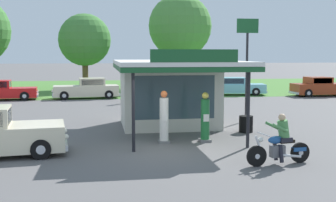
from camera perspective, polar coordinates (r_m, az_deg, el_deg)
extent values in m
plane|color=#5B5959|center=(15.28, -0.09, -6.61)|extent=(300.00, 300.00, 0.00)
cube|color=#477A33|center=(44.90, -6.03, 1.84)|extent=(120.00, 24.00, 0.01)
cube|color=beige|center=(20.38, 0.07, 0.82)|extent=(4.35, 3.67, 2.95)
cube|color=#384C56|center=(18.59, 0.95, 0.49)|extent=(3.48, 0.05, 1.89)
cube|color=silver|center=(18.53, 0.95, 5.11)|extent=(5.05, 7.74, 0.16)
cube|color=#195128|center=(18.54, 0.95, 4.55)|extent=(5.05, 7.74, 0.18)
cube|color=#195128|center=(14.76, 3.54, 5.98)|extent=(3.04, 0.08, 0.44)
cylinder|color=black|center=(15.81, 10.56, -0.84)|extent=(0.12, 0.12, 2.95)
cylinder|color=black|center=(14.94, -4.61, -1.16)|extent=(0.12, 0.12, 2.95)
cube|color=slate|center=(16.60, -0.53, -5.39)|extent=(0.44, 0.44, 0.10)
cylinder|color=silver|center=(16.45, -0.53, -2.42)|extent=(0.34, 0.34, 1.64)
cube|color=white|center=(16.26, -0.44, -2.23)|extent=(0.22, 0.02, 0.28)
sphere|color=orange|center=(16.33, -0.53, 0.91)|extent=(0.26, 0.26, 0.26)
cube|color=slate|center=(16.91, 4.91, -5.20)|extent=(0.44, 0.44, 0.10)
cylinder|color=#1E6B33|center=(16.76, 4.93, -2.42)|extent=(0.34, 0.34, 1.56)
cube|color=white|center=(16.58, 5.08, -2.24)|extent=(0.22, 0.02, 0.28)
sphere|color=#EACC4C|center=(16.65, 4.96, 0.71)|extent=(0.26, 0.26, 0.26)
cylinder|color=black|center=(13.40, 11.64, -7.15)|extent=(0.65, 0.20, 0.64)
cylinder|color=silver|center=(13.40, 11.64, -7.15)|extent=(0.18, 0.14, 0.16)
cylinder|color=black|center=(14.21, 17.05, -6.53)|extent=(0.65, 0.20, 0.64)
cylinder|color=silver|center=(14.21, 17.05, -6.53)|extent=(0.18, 0.14, 0.16)
ellipsoid|color=#1E4C8C|center=(13.64, 14.12, -5.00)|extent=(0.59, 0.33, 0.24)
cube|color=#59595E|center=(13.74, 14.26, -6.46)|extent=(0.47, 0.31, 0.36)
cube|color=black|center=(13.84, 15.34, -5.13)|extent=(0.52, 0.33, 0.10)
cylinder|color=silver|center=(13.39, 12.04, -5.95)|extent=(0.38, 0.13, 0.71)
cylinder|color=silver|center=(13.38, 12.52, -4.31)|extent=(0.15, 0.70, 0.04)
sphere|color=silver|center=(13.36, 12.13, -5.02)|extent=(0.16, 0.16, 0.16)
cube|color=#1E4C8C|center=(14.16, 16.90, -6.08)|extent=(0.46, 0.25, 0.12)
cylinder|color=silver|center=(13.88, 15.96, -6.98)|extent=(0.71, 0.19, 0.18)
cube|color=black|center=(13.79, 15.11, -4.91)|extent=(0.45, 0.40, 0.14)
cylinder|color=black|center=(13.64, 14.72, -6.74)|extent=(0.16, 0.25, 0.56)
cylinder|color=black|center=(13.90, 14.00, -6.48)|extent=(0.16, 0.25, 0.56)
cylinder|color=#4C8C4C|center=(13.72, 15.00, -3.63)|extent=(0.46, 0.38, 0.60)
sphere|color=tan|center=(13.63, 14.84, -2.10)|extent=(0.22, 0.22, 0.22)
cylinder|color=#4C8C4C|center=(13.41, 14.62, -3.48)|extent=(0.54, 0.17, 0.31)
cylinder|color=#4C8C4C|center=(13.74, 13.72, -3.23)|extent=(0.54, 0.17, 0.31)
cube|color=#283847|center=(15.38, -20.25, -1.86)|extent=(0.20, 1.49, 0.50)
cube|color=silver|center=(15.49, -13.40, -5.46)|extent=(0.31, 1.82, 0.18)
sphere|color=white|center=(16.03, -13.47, -3.82)|extent=(0.18, 0.18, 0.18)
sphere|color=white|center=(14.82, -13.32, -4.63)|extent=(0.18, 0.18, 0.18)
cylinder|color=black|center=(16.36, -16.33, -4.82)|extent=(0.68, 0.27, 0.66)
cylinder|color=silver|center=(16.36, -16.33, -4.82)|extent=(0.32, 0.25, 0.30)
cylinder|color=black|center=(14.61, -16.47, -6.14)|extent=(0.68, 0.27, 0.66)
cylinder|color=silver|center=(14.61, -16.47, -6.14)|extent=(0.32, 0.25, 0.30)
cube|color=#7AC6D1|center=(36.52, 8.48, 1.67)|extent=(5.60, 2.68, 0.74)
cube|color=#7AC6D1|center=(36.45, 8.25, 2.68)|extent=(2.61, 1.97, 0.55)
cube|color=#283847|center=(36.63, 10.06, 2.67)|extent=(0.27, 1.40, 0.44)
cube|color=#283847|center=(37.23, 8.09, 2.76)|extent=(2.00, 0.36, 0.41)
cube|color=#283847|center=(35.67, 8.42, 2.60)|extent=(2.00, 0.36, 0.41)
cube|color=silver|center=(37.01, 12.64, 1.26)|extent=(0.40, 1.72, 0.18)
cube|color=silver|center=(36.26, 4.22, 1.30)|extent=(0.40, 1.72, 0.18)
sphere|color=white|center=(37.56, 12.48, 1.78)|extent=(0.18, 0.18, 0.18)
sphere|color=white|center=(36.42, 12.86, 1.63)|extent=(0.18, 0.18, 0.18)
cylinder|color=black|center=(37.66, 11.05, 1.43)|extent=(0.68, 0.31, 0.66)
cylinder|color=silver|center=(37.66, 11.05, 1.43)|extent=(0.33, 0.27, 0.30)
cylinder|color=black|center=(36.00, 11.54, 1.20)|extent=(0.68, 0.31, 0.66)
cylinder|color=silver|center=(36.00, 11.54, 1.20)|extent=(0.33, 0.27, 0.30)
cylinder|color=black|center=(37.17, 5.50, 1.45)|extent=(0.68, 0.31, 0.66)
cylinder|color=silver|center=(37.17, 5.50, 1.45)|extent=(0.33, 0.27, 0.30)
cylinder|color=black|center=(35.49, 5.74, 1.22)|extent=(0.68, 0.31, 0.66)
cylinder|color=silver|center=(35.49, 5.74, 1.22)|extent=(0.33, 0.27, 0.30)
cube|color=#283847|center=(34.19, -20.15, 2.13)|extent=(0.17, 1.39, 0.46)
cube|color=silver|center=(34.12, -16.87, 0.74)|extent=(0.28, 1.70, 0.18)
sphere|color=white|center=(34.66, -16.83, 1.28)|extent=(0.18, 0.18, 0.18)
sphere|color=white|center=(33.53, -16.91, 1.12)|extent=(0.18, 0.18, 0.18)
cylinder|color=black|center=(35.00, -18.26, 0.87)|extent=(0.68, 0.26, 0.66)
cylinder|color=silver|center=(35.00, -18.26, 0.87)|extent=(0.32, 0.25, 0.30)
cylinder|color=black|center=(33.34, -18.45, 0.62)|extent=(0.68, 0.26, 0.66)
cylinder|color=silver|center=(33.34, -18.45, 0.62)|extent=(0.32, 0.25, 0.30)
cube|color=beige|center=(33.78, -10.77, 1.34)|extent=(5.02, 2.20, 0.82)
cube|color=beige|center=(33.76, -10.02, 2.53)|extent=(2.04, 1.72, 0.56)
cube|color=#283847|center=(33.71, -11.60, 2.49)|extent=(0.16, 1.38, 0.45)
cube|color=#283847|center=(33.00, -9.92, 2.44)|extent=(1.62, 0.17, 0.43)
cube|color=#283847|center=(34.52, -10.11, 2.60)|extent=(1.62, 0.17, 0.43)
cube|color=silver|center=(33.76, -14.95, 0.74)|extent=(0.27, 1.69, 0.18)
cube|color=silver|center=(34.04, -6.61, 0.95)|extent=(0.27, 1.69, 0.18)
sphere|color=white|center=(33.17, -15.00, 1.22)|extent=(0.18, 0.18, 0.18)
sphere|color=white|center=(34.30, -14.97, 1.38)|extent=(0.18, 0.18, 0.18)
cylinder|color=black|center=(32.93, -13.56, 0.70)|extent=(0.68, 0.26, 0.66)
cylinder|color=silver|center=(32.93, -13.56, 0.70)|extent=(0.32, 0.25, 0.30)
cylinder|color=black|center=(34.58, -13.59, 0.95)|extent=(0.68, 0.26, 0.66)
cylinder|color=silver|center=(34.58, -13.59, 0.95)|extent=(0.32, 0.25, 0.30)
cylinder|color=black|center=(33.12, -7.82, 0.84)|extent=(0.68, 0.26, 0.66)
cylinder|color=silver|center=(33.12, -7.82, 0.84)|extent=(0.32, 0.25, 0.30)
cylinder|color=black|center=(34.76, -8.11, 1.09)|extent=(0.68, 0.26, 0.66)
cylinder|color=silver|center=(34.76, -8.11, 1.09)|extent=(0.32, 0.25, 0.30)
cube|color=#993819|center=(37.32, 19.69, 1.55)|extent=(4.80, 1.86, 0.84)
cube|color=#993819|center=(37.09, 19.21, 2.61)|extent=(1.85, 1.63, 0.53)
cube|color=#283847|center=(37.53, 20.43, 2.60)|extent=(0.04, 1.45, 0.43)
cube|color=#283847|center=(37.80, 18.64, 2.69)|extent=(1.57, 0.03, 0.41)
cube|color=#283847|center=(36.39, 19.80, 2.53)|extent=(1.57, 0.03, 0.41)
cube|color=silver|center=(36.24, 16.30, 1.06)|extent=(0.12, 1.76, 0.18)
cylinder|color=black|center=(38.89, 21.17, 1.27)|extent=(0.66, 0.20, 0.66)
cylinder|color=silver|center=(38.89, 21.17, 1.27)|extent=(0.30, 0.22, 0.30)
cylinder|color=black|center=(37.36, 16.84, 1.24)|extent=(0.66, 0.20, 0.66)
cylinder|color=silver|center=(37.36, 16.84, 1.24)|extent=(0.30, 0.22, 0.30)
cylinder|color=black|center=(35.82, 18.04, 1.00)|extent=(0.66, 0.20, 0.66)
cylinder|color=silver|center=(35.82, 18.04, 1.00)|extent=(0.30, 0.22, 0.30)
cube|color=black|center=(32.43, -0.01, 1.16)|extent=(5.05, 2.63, 0.72)
cube|color=black|center=(32.28, -0.58, 2.23)|extent=(2.38, 1.94, 0.50)
cube|color=#283847|center=(32.62, 1.16, 2.27)|extent=(0.29, 1.40, 0.40)
cube|color=#283847|center=(33.02, -1.02, 2.32)|extent=(1.78, 0.35, 0.38)
cube|color=#283847|center=(31.54, -0.13, 2.13)|extent=(1.78, 0.35, 0.38)
cube|color=silver|center=(33.33, 3.94, 0.87)|extent=(0.42, 1.71, 0.18)
cube|color=silver|center=(31.74, -4.16, 0.60)|extent=(0.42, 1.71, 0.18)
sphere|color=white|center=(33.84, 3.57, 1.42)|extent=(0.18, 0.18, 0.18)
sphere|color=white|center=(32.78, 4.36, 1.26)|extent=(0.18, 0.18, 0.18)
cylinder|color=black|center=(33.81, 2.13, 1.01)|extent=(0.69, 0.31, 0.66)
cylinder|color=silver|center=(33.81, 2.13, 1.01)|extent=(0.33, 0.27, 0.30)
cylinder|color=black|center=(32.24, 3.22, 0.75)|extent=(0.69, 0.31, 0.66)
cylinder|color=silver|center=(32.24, 3.22, 0.75)|extent=(0.33, 0.27, 0.30)
cylinder|color=black|center=(32.76, -3.20, 0.83)|extent=(0.69, 0.31, 0.66)
cylinder|color=silver|center=(32.76, -3.20, 0.83)|extent=(0.33, 0.27, 0.30)
cylinder|color=black|center=(31.15, -2.34, 0.56)|extent=(0.69, 0.31, 0.66)
cylinder|color=silver|center=(31.15, -2.34, 0.56)|extent=(0.33, 0.27, 0.30)
cylinder|color=brown|center=(29.81, -5.90, 0.37)|extent=(0.26, 0.26, 0.75)
cylinder|color=#4C8C4C|center=(29.75, -5.91, 1.60)|extent=(0.34, 0.34, 0.53)
sphere|color=brown|center=(29.73, -5.92, 2.31)|extent=(0.20, 0.20, 0.20)
cylinder|color=brown|center=(44.46, 1.58, 4.30)|extent=(0.53, 0.53, 3.83)
sphere|color=#4C893D|center=(44.53, 1.59, 9.87)|extent=(6.43, 6.43, 6.43)
sphere|color=#4C893D|center=(44.53, 1.14, 9.04)|extent=(4.30, 4.30, 4.30)
cylinder|color=brown|center=(42.41, -10.87, 3.46)|extent=(0.55, 0.55, 2.89)
sphere|color=#427F38|center=(42.39, -10.96, 7.95)|extent=(4.99, 4.99, 4.99)
sphere|color=#427F38|center=(42.80, -10.98, 7.26)|extent=(3.24, 3.24, 3.24)
cylinder|color=black|center=(22.05, 10.35, 3.07)|extent=(0.12, 0.12, 4.44)
cube|color=#195128|center=(22.06, 10.48, 9.75)|extent=(1.10, 0.08, 0.70)
cylinder|color=black|center=(19.16, 10.25, -3.81)|extent=(0.60, 0.60, 0.18)
cylinder|color=black|center=(19.13, 10.26, -3.27)|extent=(0.60, 0.60, 0.18)
cylinder|color=black|center=(19.10, 10.27, -2.74)|extent=(0.60, 0.60, 0.18)
cylinder|color=black|center=(19.08, 10.28, -2.21)|extent=(0.60, 0.60, 0.18)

